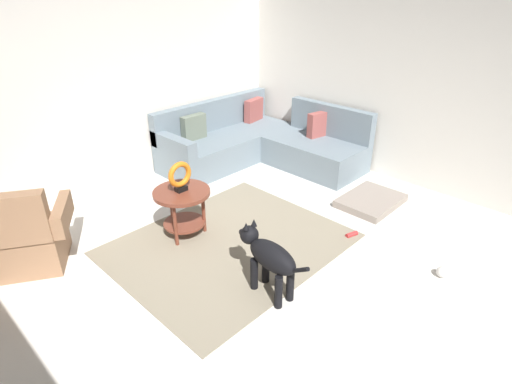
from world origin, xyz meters
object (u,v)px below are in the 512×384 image
Objects in this scene: torus_sculpture at (180,176)px; dog_toy_ball at (443,272)px; dog at (269,257)px; side_table at (182,201)px; armchair at (26,238)px; dog_toy_rope at (352,234)px; sectional_couch at (259,144)px; dog_bed_mat at (371,201)px.

torus_sculpture reaches higher than dog_toy_ball.
dog reaches higher than dog_toy_ball.
side_table is 1.29m from dog.
armchair reaches higher than dog_toy_rope.
sectional_couch is 2.33m from dog_toy_rope.
armchair is at bearing 155.66° from torus_sculpture.
torus_sculpture is (0.00, -0.00, 0.29)m from side_table.
dog_toy_ball is (1.29, -1.04, -0.32)m from dog.
dog_toy_ball is (1.24, -2.33, -0.36)m from side_table.
sectional_couch is 20.57× the size of dog_toy_ball.
armchair is 1.24× the size of dog_bed_mat.
torus_sculpture is 2.98× the size of dog_toy_ball.
dog_toy_ball is at bearing -62.04° from side_table.
sectional_couch is at bearing 21.86° from side_table.
armchair is 3.28m from dog_toy_rope.
dog_toy_ball is (-0.81, -3.15, -0.24)m from sectional_couch.
armchair is at bearing -176.60° from sectional_couch.
dog_toy_ball is (-0.80, -1.21, 0.01)m from dog_bed_mat.
side_table is 0.71× the size of dog.
armchair is 1.51m from side_table.
sectional_couch is 2.21m from side_table.
dog is at bearing -175.30° from dog_bed_mat.
armchair is 9.10× the size of dog_toy_ball.
dog_bed_mat is at bearing -90.36° from sectional_couch.
dog_toy_ball is at bearing -17.06° from armchair.
sectional_couch is at bearing 75.50° from dog_toy_ball.
armchair is at bearing 129.52° from dog.
side_table is 0.75× the size of dog_bed_mat.
torus_sculpture is at bearing 92.55° from dog.
armchair is 2.32m from dog.
armchair reaches higher than side_table.
sectional_couch is at bearing 89.64° from dog_bed_mat.
dog is at bearing -92.26° from side_table.
sectional_couch is at bearing 49.89° from dog.
dog_toy_ball is at bearing -62.04° from torus_sculpture.
dog is (-2.10, -2.11, 0.09)m from sectional_couch.
side_table is at bearing 132.71° from dog_toy_rope.
dog_toy_rope is at bearing -47.29° from torus_sculpture.
side_table is at bearing 92.55° from dog.
sectional_couch reaches higher than dog_bed_mat.
torus_sculpture is 1.95m from dog_toy_rope.
dog_toy_rope is at bearing -163.97° from dog_bed_mat.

